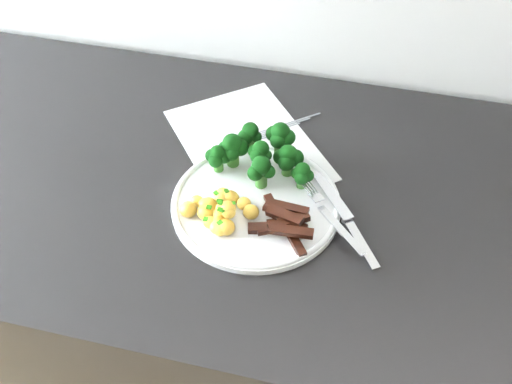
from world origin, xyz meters
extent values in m
cube|color=black|center=(-0.15, 1.68, 0.45)|extent=(2.39, 0.60, 0.90)
cube|color=white|center=(-0.17, 1.77, 0.90)|extent=(0.32, 0.33, 0.00)
cube|color=slate|center=(-0.12, 1.83, 0.90)|extent=(0.10, 0.08, 0.00)
cube|color=slate|center=(-0.13, 1.82, 0.90)|extent=(0.10, 0.08, 0.00)
cube|color=slate|center=(-0.14, 1.80, 0.90)|extent=(0.09, 0.08, 0.00)
cube|color=slate|center=(-0.15, 1.79, 0.90)|extent=(0.09, 0.07, 0.00)
cube|color=slate|center=(-0.17, 1.77, 0.90)|extent=(0.09, 0.07, 0.00)
cylinder|color=white|center=(-0.12, 1.64, 0.90)|extent=(0.25, 0.25, 0.01)
torus|color=white|center=(-0.12, 1.64, 0.91)|extent=(0.24, 0.24, 0.01)
cylinder|color=#2E5F1E|center=(-0.13, 1.71, 0.93)|extent=(0.02, 0.02, 0.02)
sphere|color=black|center=(-0.12, 1.71, 0.94)|extent=(0.02, 0.02, 0.02)
sphere|color=black|center=(-0.13, 1.72, 0.94)|extent=(0.02, 0.02, 0.02)
sphere|color=black|center=(-0.14, 1.71, 0.94)|extent=(0.02, 0.02, 0.02)
sphere|color=black|center=(-0.13, 1.70, 0.94)|extent=(0.02, 0.02, 0.02)
sphere|color=black|center=(-0.13, 1.71, 0.95)|extent=(0.03, 0.03, 0.03)
cylinder|color=#2E5F1E|center=(-0.09, 1.71, 0.92)|extent=(0.02, 0.02, 0.02)
sphere|color=black|center=(-0.08, 1.72, 0.94)|extent=(0.03, 0.03, 0.03)
sphere|color=black|center=(-0.09, 1.72, 0.94)|extent=(0.02, 0.02, 0.02)
sphere|color=black|center=(-0.10, 1.71, 0.94)|extent=(0.02, 0.02, 0.02)
sphere|color=black|center=(-0.09, 1.70, 0.94)|extent=(0.02, 0.02, 0.02)
sphere|color=black|center=(-0.09, 1.71, 0.95)|extent=(0.03, 0.03, 0.03)
cylinder|color=#2E5F1E|center=(-0.18, 1.71, 0.92)|extent=(0.02, 0.02, 0.03)
sphere|color=black|center=(-0.17, 1.72, 0.94)|extent=(0.03, 0.03, 0.03)
sphere|color=black|center=(-0.18, 1.72, 0.94)|extent=(0.02, 0.02, 0.02)
sphere|color=black|center=(-0.19, 1.71, 0.94)|extent=(0.02, 0.02, 0.02)
sphere|color=black|center=(-0.17, 1.70, 0.94)|extent=(0.02, 0.02, 0.02)
sphere|color=black|center=(-0.18, 1.71, 0.95)|extent=(0.03, 0.03, 0.03)
cylinder|color=#2E5F1E|center=(-0.11, 1.75, 0.93)|extent=(0.02, 0.02, 0.02)
sphere|color=black|center=(-0.10, 1.75, 0.95)|extent=(0.02, 0.02, 0.02)
sphere|color=black|center=(-0.11, 1.76, 0.95)|extent=(0.02, 0.02, 0.02)
sphere|color=black|center=(-0.12, 1.75, 0.95)|extent=(0.02, 0.02, 0.02)
sphere|color=black|center=(-0.11, 1.73, 0.95)|extent=(0.02, 0.02, 0.02)
sphere|color=black|center=(-0.11, 1.75, 0.96)|extent=(0.03, 0.03, 0.03)
cylinder|color=#2E5F1E|center=(-0.16, 1.74, 0.93)|extent=(0.02, 0.02, 0.02)
sphere|color=black|center=(-0.15, 1.74, 0.94)|extent=(0.02, 0.02, 0.02)
sphere|color=black|center=(-0.16, 1.75, 0.94)|extent=(0.02, 0.02, 0.02)
sphere|color=black|center=(-0.16, 1.73, 0.95)|extent=(0.02, 0.02, 0.02)
sphere|color=black|center=(-0.16, 1.74, 0.95)|extent=(0.03, 0.03, 0.03)
cylinder|color=#2E5F1E|center=(-0.07, 1.69, 0.92)|extent=(0.01, 0.01, 0.02)
sphere|color=black|center=(-0.06, 1.69, 0.93)|extent=(0.02, 0.02, 0.02)
sphere|color=black|center=(-0.06, 1.70, 0.93)|extent=(0.02, 0.02, 0.02)
sphere|color=black|center=(-0.07, 1.69, 0.93)|extent=(0.02, 0.02, 0.02)
sphere|color=black|center=(-0.06, 1.68, 0.93)|extent=(0.02, 0.02, 0.02)
sphere|color=black|center=(-0.07, 1.69, 0.94)|extent=(0.02, 0.02, 0.02)
cylinder|color=#2E5F1E|center=(-0.19, 1.70, 0.92)|extent=(0.02, 0.02, 0.02)
sphere|color=black|center=(-0.19, 1.70, 0.93)|extent=(0.02, 0.02, 0.02)
sphere|color=black|center=(-0.20, 1.70, 0.93)|extent=(0.02, 0.02, 0.02)
sphere|color=black|center=(-0.20, 1.70, 0.93)|extent=(0.02, 0.02, 0.02)
sphere|color=black|center=(-0.20, 1.69, 0.93)|extent=(0.02, 0.02, 0.02)
sphere|color=black|center=(-0.19, 1.70, 0.94)|extent=(0.02, 0.02, 0.02)
cylinder|color=#2E5F1E|center=(-0.12, 1.68, 0.92)|extent=(0.02, 0.02, 0.02)
sphere|color=black|center=(-0.11, 1.68, 0.94)|extent=(0.02, 0.02, 0.02)
sphere|color=black|center=(-0.13, 1.69, 0.94)|extent=(0.02, 0.02, 0.02)
sphere|color=black|center=(-0.13, 1.67, 0.94)|extent=(0.02, 0.02, 0.02)
sphere|color=black|center=(-0.12, 1.68, 0.95)|extent=(0.03, 0.03, 0.03)
ellipsoid|color=#FAC54B|center=(-0.17, 1.59, 0.91)|extent=(0.02, 0.02, 0.02)
ellipsoid|color=#FAC54B|center=(-0.12, 1.61, 0.92)|extent=(0.02, 0.02, 0.02)
ellipsoid|color=#FAC54B|center=(-0.20, 1.62, 0.91)|extent=(0.02, 0.02, 0.02)
ellipsoid|color=#FAC54B|center=(-0.19, 1.60, 0.92)|extent=(0.02, 0.02, 0.02)
ellipsoid|color=#FAC54B|center=(-0.16, 1.59, 0.91)|extent=(0.02, 0.02, 0.02)
ellipsoid|color=#FAC54B|center=(-0.16, 1.58, 0.91)|extent=(0.02, 0.02, 0.02)
ellipsoid|color=#FAC54B|center=(-0.18, 1.61, 0.91)|extent=(0.02, 0.02, 0.02)
ellipsoid|color=#FAC54B|center=(-0.16, 1.59, 0.91)|extent=(0.02, 0.02, 0.02)
ellipsoid|color=#FAC54B|center=(-0.16, 1.60, 0.91)|extent=(0.02, 0.02, 0.02)
ellipsoid|color=#FAC54B|center=(-0.16, 1.64, 0.91)|extent=(0.02, 0.02, 0.02)
ellipsoid|color=#FAC54B|center=(-0.17, 1.64, 0.91)|extent=(0.02, 0.02, 0.02)
ellipsoid|color=#FAC54B|center=(-0.16, 1.63, 0.92)|extent=(0.02, 0.02, 0.02)
ellipsoid|color=#FAC54B|center=(-0.19, 1.61, 0.92)|extent=(0.03, 0.02, 0.02)
ellipsoid|color=#FAC54B|center=(-0.21, 1.60, 0.92)|extent=(0.03, 0.02, 0.02)
ellipsoid|color=#FAC54B|center=(-0.19, 1.61, 0.92)|extent=(0.03, 0.02, 0.02)
ellipsoid|color=#FAC54B|center=(-0.17, 1.63, 0.91)|extent=(0.02, 0.02, 0.02)
ellipsoid|color=#FAC54B|center=(-0.15, 1.60, 0.93)|extent=(0.02, 0.02, 0.02)
ellipsoid|color=#FAC54B|center=(-0.16, 1.60, 0.93)|extent=(0.02, 0.02, 0.02)
ellipsoid|color=#FAC54B|center=(-0.15, 1.58, 0.92)|extent=(0.02, 0.02, 0.02)
ellipsoid|color=#FAC54B|center=(-0.16, 1.58, 0.91)|extent=(0.02, 0.02, 0.02)
ellipsoid|color=#FAC54B|center=(-0.18, 1.62, 0.91)|extent=(0.02, 0.02, 0.02)
ellipsoid|color=#FAC54B|center=(-0.15, 1.59, 0.93)|extent=(0.02, 0.02, 0.02)
ellipsoid|color=#FAC54B|center=(-0.18, 1.64, 0.91)|extent=(0.02, 0.02, 0.02)
ellipsoid|color=#FAC54B|center=(-0.14, 1.63, 0.91)|extent=(0.02, 0.02, 0.02)
cube|color=#21690B|center=(-0.17, 1.62, 0.94)|extent=(0.01, 0.01, 0.00)
cube|color=#21690B|center=(-0.16, 1.60, 0.94)|extent=(0.01, 0.01, 0.00)
cube|color=#21690B|center=(-0.16, 1.63, 0.93)|extent=(0.01, 0.01, 0.00)
cube|color=#21690B|center=(-0.17, 1.61, 0.93)|extent=(0.01, 0.01, 0.00)
cube|color=#21690B|center=(-0.16, 1.59, 0.94)|extent=(0.01, 0.01, 0.00)
cube|color=#21690B|center=(-0.17, 1.57, 0.94)|extent=(0.01, 0.01, 0.00)
cube|color=#21690B|center=(-0.18, 1.59, 0.94)|extent=(0.01, 0.01, 0.00)
cube|color=#21690B|center=(-0.15, 1.61, 0.94)|extent=(0.01, 0.01, 0.00)
cube|color=#21690B|center=(-0.16, 1.60, 0.93)|extent=(0.01, 0.01, 0.00)
cube|color=#21690B|center=(-0.16, 1.59, 0.93)|extent=(0.01, 0.01, 0.00)
cube|color=#21690B|center=(-0.16, 1.60, 0.94)|extent=(0.01, 0.01, 0.00)
cube|color=#21690B|center=(-0.16, 1.60, 0.93)|extent=(0.01, 0.01, 0.00)
cube|color=#21690B|center=(-0.15, 1.56, 0.94)|extent=(0.01, 0.01, 0.00)
cube|color=#21690B|center=(-0.16, 1.59, 0.94)|extent=(0.01, 0.01, 0.00)
cube|color=black|center=(-0.08, 1.60, 0.91)|extent=(0.06, 0.04, 0.01)
cube|color=black|center=(-0.08, 1.61, 0.91)|extent=(0.05, 0.03, 0.01)
cube|color=black|center=(-0.08, 1.62, 0.91)|extent=(0.05, 0.04, 0.01)
cube|color=black|center=(-0.09, 1.60, 0.91)|extent=(0.06, 0.03, 0.01)
cube|color=black|center=(-0.07, 1.62, 0.91)|extent=(0.06, 0.03, 0.01)
cube|color=black|center=(-0.07, 1.61, 0.91)|extent=(0.05, 0.02, 0.01)
cube|color=black|center=(-0.05, 1.58, 0.91)|extent=(0.04, 0.05, 0.01)
cube|color=black|center=(-0.07, 1.61, 0.92)|extent=(0.06, 0.03, 0.01)
cube|color=black|center=(-0.07, 1.63, 0.92)|extent=(0.06, 0.02, 0.01)
cube|color=black|center=(-0.10, 1.63, 0.92)|extent=(0.04, 0.04, 0.01)
cube|color=black|center=(-0.06, 1.59, 0.92)|extent=(0.06, 0.02, 0.01)
cube|color=black|center=(-0.08, 1.62, 0.92)|extent=(0.05, 0.02, 0.01)
cube|color=black|center=(-0.08, 1.60, 0.92)|extent=(0.04, 0.05, 0.01)
cube|color=black|center=(-0.07, 1.61, 0.92)|extent=(0.06, 0.04, 0.01)
cube|color=silver|center=(0.00, 1.62, 0.91)|extent=(0.08, 0.09, 0.01)
cube|color=silver|center=(-0.04, 1.67, 0.92)|extent=(0.03, 0.03, 0.00)
cylinder|color=silver|center=(-0.05, 1.69, 0.92)|extent=(0.02, 0.03, 0.00)
cylinder|color=silver|center=(-0.05, 1.68, 0.92)|extent=(0.02, 0.03, 0.00)
cylinder|color=silver|center=(-0.06, 1.68, 0.92)|extent=(0.02, 0.03, 0.00)
cylinder|color=silver|center=(-0.06, 1.68, 0.92)|extent=(0.02, 0.03, 0.00)
cube|color=silver|center=(-0.02, 1.68, 0.91)|extent=(0.08, 0.10, 0.01)
cube|color=silver|center=(0.03, 1.61, 0.90)|extent=(0.06, 0.08, 0.02)
camera|label=1|loc=(0.01, 1.07, 1.55)|focal=41.98mm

